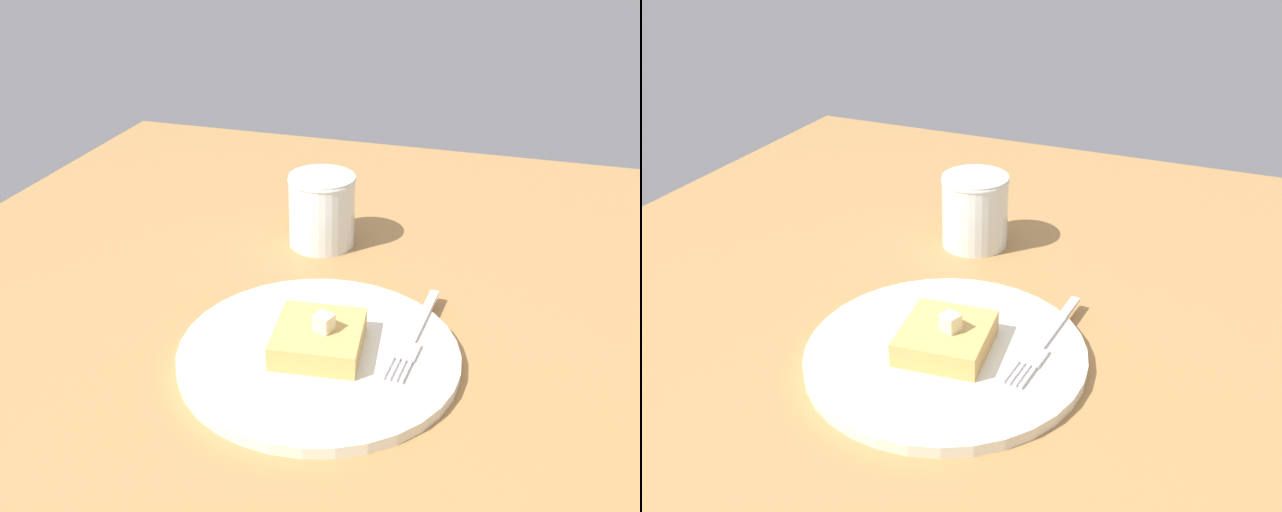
{
  "view_description": "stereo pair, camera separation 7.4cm",
  "coord_description": "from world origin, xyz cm",
  "views": [
    {
      "loc": [
        -15.71,
        60.15,
        42.03
      ],
      "look_at": [
        3.32,
        -2.81,
        7.11
      ],
      "focal_mm": 40.0,
      "sensor_mm": 36.0,
      "label": 1
    },
    {
      "loc": [
        -22.7,
        57.6,
        42.03
      ],
      "look_at": [
        3.32,
        -2.81,
        7.11
      ],
      "focal_mm": 40.0,
      "sensor_mm": 36.0,
      "label": 2
    }
  ],
  "objects": [
    {
      "name": "table_surface",
      "position": [
        0.0,
        0.0,
        1.3
      ],
      "size": [
        104.61,
        104.61,
        2.61
      ],
      "primitive_type": "cube",
      "color": "#A07542",
      "rests_on": "ground"
    },
    {
      "name": "fork",
      "position": [
        -8.0,
        4.61,
        3.92
      ],
      "size": [
        2.72,
        16.06,
        0.36
      ],
      "color": "silver",
      "rests_on": "plate"
    },
    {
      "name": "plate",
      "position": [
        0.08,
        8.63,
        3.24
      ],
      "size": [
        26.03,
        26.03,
        1.13
      ],
      "color": "silver",
      "rests_on": "table_surface"
    },
    {
      "name": "toast_slice_center",
      "position": [
        0.08,
        8.63,
        4.91
      ],
      "size": [
        8.75,
        9.12,
        2.33
      ],
      "primitive_type": "cube",
      "rotation": [
        0.0,
        0.0,
        0.11
      ],
      "color": "tan",
      "rests_on": "plate"
    },
    {
      "name": "syrup_jar",
      "position": [
        6.56,
        -14.25,
        6.57
      ],
      "size": [
        8.08,
        8.08,
        8.77
      ],
      "color": "#552807",
      "rests_on": "table_surface"
    },
    {
      "name": "butter_pat_primary",
      "position": [
        -0.56,
        8.83,
        6.87
      ],
      "size": [
        2.01,
        1.92,
        1.61
      ],
      "primitive_type": "cube",
      "rotation": [
        0.0,
        0.0,
        2.79
      ],
      "color": "#F2E9B2",
      "rests_on": "toast_slice_center"
    }
  ]
}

